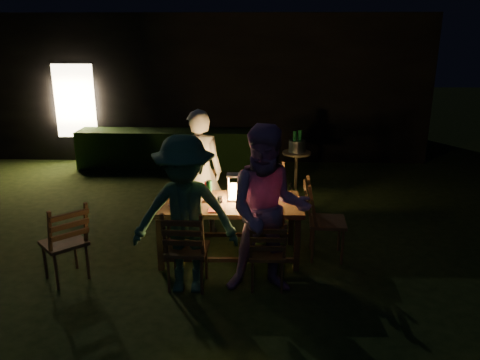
{
  "coord_description": "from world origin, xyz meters",
  "views": [
    {
      "loc": [
        1.25,
        -6.04,
        2.77
      ],
      "look_at": [
        1.03,
        -0.27,
        0.97
      ],
      "focal_mm": 35.0,
      "sensor_mm": 36.0,
      "label": 1
    }
  ],
  "objects_px": {
    "chair_spare": "(66,256)",
    "ice_bucket": "(297,146)",
    "chair_far_left": "(200,214)",
    "person_house_side": "(199,172)",
    "chair_far_right": "(269,212)",
    "lantern": "(233,189)",
    "chair_near_left": "(187,262)",
    "chair_near_right": "(267,265)",
    "dining_table": "(229,207)",
    "person_opp_right": "(268,211)",
    "bottle_bucket_a": "(294,144)",
    "bottle_bucket_b": "(300,143)",
    "person_opp_left": "(185,216)",
    "bottle_table": "(209,191)",
    "chair_end": "(325,234)",
    "side_table": "(297,156)"
  },
  "relations": [
    {
      "from": "chair_near_right",
      "to": "ice_bucket",
      "type": "relative_size",
      "value": 2.99
    },
    {
      "from": "dining_table",
      "to": "chair_near_right",
      "type": "relative_size",
      "value": 2.04
    },
    {
      "from": "chair_near_left",
      "to": "chair_far_right",
      "type": "bearing_deg",
      "value": 60.97
    },
    {
      "from": "chair_end",
      "to": "chair_spare",
      "type": "relative_size",
      "value": 1.06
    },
    {
      "from": "chair_spare",
      "to": "side_table",
      "type": "bearing_deg",
      "value": 6.34
    },
    {
      "from": "chair_far_right",
      "to": "person_house_side",
      "type": "distance_m",
      "value": 1.16
    },
    {
      "from": "person_opp_left",
      "to": "bottle_table",
      "type": "relative_size",
      "value": 6.37
    },
    {
      "from": "ice_bucket",
      "to": "chair_spare",
      "type": "bearing_deg",
      "value": -129.97
    },
    {
      "from": "chair_spare",
      "to": "bottle_bucket_b",
      "type": "distance_m",
      "value": 4.67
    },
    {
      "from": "chair_far_left",
      "to": "bottle_bucket_b",
      "type": "height_order",
      "value": "bottle_bucket_b"
    },
    {
      "from": "person_opp_left",
      "to": "chair_far_right",
      "type": "bearing_deg",
      "value": 57.87
    },
    {
      "from": "chair_near_left",
      "to": "person_opp_left",
      "type": "relative_size",
      "value": 0.57
    },
    {
      "from": "chair_near_right",
      "to": "chair_far_left",
      "type": "height_order",
      "value": "chair_far_left"
    },
    {
      "from": "chair_near_right",
      "to": "chair_far_left",
      "type": "distance_m",
      "value": 1.78
    },
    {
      "from": "chair_spare",
      "to": "bottle_bucket_b",
      "type": "height_order",
      "value": "bottle_bucket_b"
    },
    {
      "from": "chair_far_left",
      "to": "chair_end",
      "type": "distance_m",
      "value": 1.85
    },
    {
      "from": "person_opp_left",
      "to": "ice_bucket",
      "type": "relative_size",
      "value": 5.94
    },
    {
      "from": "chair_far_left",
      "to": "person_house_side",
      "type": "bearing_deg",
      "value": -87.65
    },
    {
      "from": "chair_far_left",
      "to": "ice_bucket",
      "type": "xyz_separation_m",
      "value": [
        1.54,
        2.08,
        0.53
      ]
    },
    {
      "from": "side_table",
      "to": "lantern",
      "type": "bearing_deg",
      "value": -110.14
    },
    {
      "from": "chair_spare",
      "to": "bottle_table",
      "type": "xyz_separation_m",
      "value": [
        1.62,
        0.66,
        0.59
      ]
    },
    {
      "from": "lantern",
      "to": "person_house_side",
      "type": "bearing_deg",
      "value": 124.64
    },
    {
      "from": "bottle_bucket_a",
      "to": "chair_near_left",
      "type": "bearing_deg",
      "value": -112.04
    },
    {
      "from": "chair_near_right",
      "to": "chair_far_left",
      "type": "relative_size",
      "value": 0.96
    },
    {
      "from": "chair_far_left",
      "to": "bottle_bucket_a",
      "type": "height_order",
      "value": "bottle_bucket_a"
    },
    {
      "from": "chair_spare",
      "to": "ice_bucket",
      "type": "bearing_deg",
      "value": 6.34
    },
    {
      "from": "side_table",
      "to": "person_opp_right",
      "type": "bearing_deg",
      "value": -99.29
    },
    {
      "from": "chair_near_left",
      "to": "person_house_side",
      "type": "distance_m",
      "value": 1.7
    },
    {
      "from": "person_opp_left",
      "to": "side_table",
      "type": "bearing_deg",
      "value": 66.17
    },
    {
      "from": "chair_end",
      "to": "side_table",
      "type": "xyz_separation_m",
      "value": [
        -0.16,
        2.8,
        0.3
      ]
    },
    {
      "from": "bottle_table",
      "to": "chair_spare",
      "type": "bearing_deg",
      "value": -157.74
    },
    {
      "from": "person_opp_right",
      "to": "lantern",
      "type": "height_order",
      "value": "person_opp_right"
    },
    {
      "from": "chair_near_left",
      "to": "lantern",
      "type": "xyz_separation_m",
      "value": [
        0.48,
        0.83,
        0.61
      ]
    },
    {
      "from": "chair_far_right",
      "to": "person_opp_left",
      "type": "relative_size",
      "value": 0.58
    },
    {
      "from": "chair_spare",
      "to": "ice_bucket",
      "type": "xyz_separation_m",
      "value": [
        2.94,
        3.5,
        0.51
      ]
    },
    {
      "from": "dining_table",
      "to": "side_table",
      "type": "distance_m",
      "value": 3.03
    },
    {
      "from": "bottle_bucket_a",
      "to": "bottle_bucket_b",
      "type": "relative_size",
      "value": 1.0
    },
    {
      "from": "person_house_side",
      "to": "ice_bucket",
      "type": "distance_m",
      "value": 2.55
    },
    {
      "from": "person_house_side",
      "to": "person_opp_right",
      "type": "relative_size",
      "value": 0.95
    },
    {
      "from": "person_opp_right",
      "to": "bottle_bucket_a",
      "type": "height_order",
      "value": "person_opp_right"
    },
    {
      "from": "chair_spare",
      "to": "ice_bucket",
      "type": "distance_m",
      "value": 4.6
    },
    {
      "from": "chair_end",
      "to": "lantern",
      "type": "bearing_deg",
      "value": -87.11
    },
    {
      "from": "chair_far_left",
      "to": "chair_far_right",
      "type": "bearing_deg",
      "value": -178.18
    },
    {
      "from": "bottle_bucket_b",
      "to": "lantern",
      "type": "bearing_deg",
      "value": -110.77
    },
    {
      "from": "dining_table",
      "to": "person_house_side",
      "type": "height_order",
      "value": "person_house_side"
    },
    {
      "from": "dining_table",
      "to": "person_opp_right",
      "type": "distance_m",
      "value": 0.97
    },
    {
      "from": "dining_table",
      "to": "person_opp_left",
      "type": "height_order",
      "value": "person_opp_left"
    },
    {
      "from": "chair_far_right",
      "to": "lantern",
      "type": "distance_m",
      "value": 1.06
    },
    {
      "from": "bottle_bucket_a",
      "to": "bottle_bucket_b",
      "type": "bearing_deg",
      "value": 38.66
    },
    {
      "from": "chair_near_left",
      "to": "person_opp_left",
      "type": "xyz_separation_m",
      "value": [
        0.0,
        -0.05,
        0.58
      ]
    }
  ]
}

